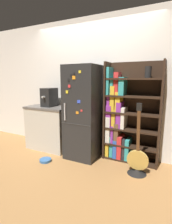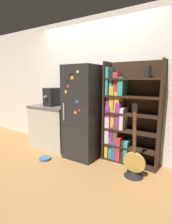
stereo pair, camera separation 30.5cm
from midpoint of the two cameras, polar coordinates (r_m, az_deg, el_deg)
name	(u,v)px [view 1 (the left image)]	position (r m, az deg, el deg)	size (l,w,h in m)	color
ground_plane	(82,157)	(3.39, -4.12, -14.59)	(16.00, 16.00, 0.00)	#A87542
wall_back	(93,87)	(3.48, -0.35, 8.30)	(8.00, 0.05, 2.60)	silver
refrigerator	(84,112)	(3.22, -3.22, -0.08)	(0.58, 0.68, 1.69)	black
bookshelf	(125,118)	(3.14, 9.83, -1.88)	(0.95, 0.32, 1.74)	black
kitchen_counter	(51,127)	(3.81, -13.78, -4.79)	(0.91, 0.61, 0.89)	#BCB7A8
espresso_machine	(49,97)	(3.69, -14.23, 4.70)	(0.22, 0.37, 0.37)	black
guitar	(137,164)	(2.86, 13.38, -16.16)	(0.33, 0.29, 1.12)	black
pet_bowl	(45,160)	(3.34, -15.77, -14.90)	(0.21, 0.21, 0.04)	#3366A5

